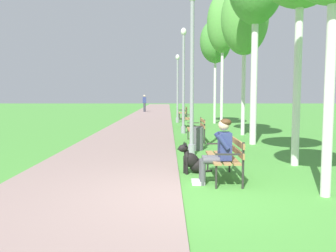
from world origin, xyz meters
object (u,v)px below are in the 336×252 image
at_px(park_bench_mid, 197,128).
at_px(lamp_post_near, 191,71).
at_px(park_bench_near, 226,154).
at_px(litter_bin, 197,139).
at_px(person_seated_on_near_bench, 218,149).
at_px(lamp_post_mid, 183,79).
at_px(park_bench_far, 188,117).
at_px(lamp_post_far, 177,88).
at_px(pedestrian_distant, 144,103).
at_px(birch_tree_fourth, 244,19).
at_px(park_bench_furthest, 183,112).
at_px(birch_tree_sixth, 215,42).
at_px(dog_black, 193,161).
at_px(birch_tree_fifth, 222,24).

distance_m(park_bench_mid, lamp_post_near, 3.33).
bearing_deg(park_bench_near, litter_bin, 93.98).
relative_size(person_seated_on_near_bench, lamp_post_mid, 0.28).
distance_m(park_bench_far, lamp_post_mid, 3.45).
xyz_separation_m(lamp_post_far, pedestrian_distant, (-2.81, 12.43, -1.26)).
distance_m(lamp_post_near, birch_tree_fourth, 6.02).
relative_size(park_bench_furthest, person_seated_on_near_bench, 1.20).
height_order(park_bench_mid, pedestrian_distant, pedestrian_distant).
distance_m(person_seated_on_near_bench, lamp_post_far, 14.76).
bearing_deg(park_bench_furthest, lamp_post_far, -100.15).
height_order(litter_bin, pedestrian_distant, pedestrian_distant).
relative_size(park_bench_mid, birch_tree_sixth, 0.25).
distance_m(park_bench_mid, litter_bin, 1.85).
bearing_deg(park_bench_far, birch_tree_fourth, -59.84).
distance_m(lamp_post_near, pedestrian_distant, 24.13).
bearing_deg(dog_black, park_bench_far, 87.22).
xyz_separation_m(park_bench_mid, lamp_post_near, (-0.40, -2.76, 1.83)).
relative_size(lamp_post_near, birch_tree_fifth, 0.67).
bearing_deg(birch_tree_fourth, park_bench_furthest, 102.47).
distance_m(park_bench_near, birch_tree_fifth, 12.05).
height_order(park_bench_far, birch_tree_sixth, birch_tree_sixth).
relative_size(birch_tree_fourth, birch_tree_fifth, 0.94).
height_order(park_bench_mid, birch_tree_fourth, birch_tree_fourth).
height_order(person_seated_on_near_bench, lamp_post_near, lamp_post_near).
xyz_separation_m(park_bench_far, dog_black, (-0.52, -10.77, -0.25)).
distance_m(lamp_post_far, pedestrian_distant, 12.81).
relative_size(person_seated_on_near_bench, dog_black, 1.56).
distance_m(park_bench_near, person_seated_on_near_bench, 0.44).
bearing_deg(lamp_post_mid, dog_black, -90.90).
bearing_deg(birch_tree_sixth, birch_tree_fourth, -86.08).
bearing_deg(litter_bin, person_seated_on_near_bench, -89.22).
relative_size(park_bench_near, birch_tree_sixth, 0.25).
relative_size(lamp_post_far, litter_bin, 5.80).
height_order(birch_tree_fifth, birch_tree_sixth, birch_tree_fifth).
distance_m(person_seated_on_near_bench, birch_tree_fifth, 12.33).
bearing_deg(lamp_post_mid, lamp_post_near, -90.10).
xyz_separation_m(park_bench_near, birch_tree_sixth, (1.56, 13.69, 4.20)).
relative_size(park_bench_near, litter_bin, 2.14).
bearing_deg(lamp_post_mid, litter_bin, -87.06).
xyz_separation_m(dog_black, lamp_post_near, (0.11, 2.30, 2.08)).
height_order(park_bench_furthest, birch_tree_sixth, birch_tree_sixth).
height_order(lamp_post_mid, birch_tree_fourth, birch_tree_fourth).
height_order(person_seated_on_near_bench, birch_tree_fifth, birch_tree_fifth).
xyz_separation_m(dog_black, lamp_post_mid, (0.12, 7.87, 2.08)).
xyz_separation_m(park_bench_near, park_bench_furthest, (-0.10, 17.13, 0.00)).
xyz_separation_m(park_bench_near, lamp_post_near, (-0.51, 2.86, 1.83)).
xyz_separation_m(park_bench_mid, birch_tree_fifth, (1.67, 5.36, 4.70)).
bearing_deg(lamp_post_far, lamp_post_mid, -89.02).
relative_size(birch_tree_fourth, litter_bin, 8.99).
bearing_deg(dog_black, park_bench_furthest, 88.20).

